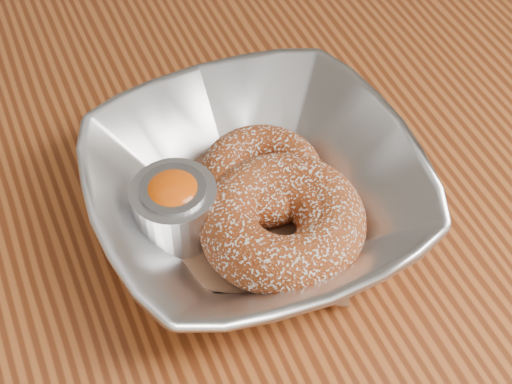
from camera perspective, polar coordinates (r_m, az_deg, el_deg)
name	(u,v)px	position (r m, az deg, el deg)	size (l,w,h in m)	color
table	(179,342)	(0.64, -5.60, -10.81)	(1.20, 0.80, 0.75)	brown
serving_bowl	(256,193)	(0.56, 0.00, -0.08)	(0.23, 0.23, 0.06)	silver
parchment	(256,210)	(0.57, 0.00, -1.35)	(0.14, 0.14, 0.00)	brown
donut_back	(262,175)	(0.57, 0.41, 1.26)	(0.09, 0.09, 0.03)	#8B3916
donut_front	(283,221)	(0.54, 2.00, -2.15)	(0.11, 0.11, 0.04)	#8B3916
donut_extra	(274,228)	(0.54, 1.35, -2.61)	(0.10, 0.10, 0.04)	#8B3916
ramekin	(175,206)	(0.55, -5.92, -1.04)	(0.06, 0.06, 0.05)	silver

